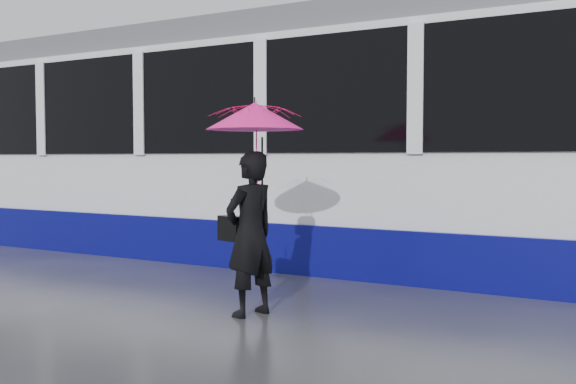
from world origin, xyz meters
The scene contains 6 objects.
ground centered at (0.00, 0.00, 0.00)m, with size 90.00×90.00×0.00m, color #29292E.
rails centered at (0.00, 2.50, 0.01)m, with size 34.00×1.51×0.02m.
tram centered at (2.52, 2.50, 1.64)m, with size 26.00×2.56×3.35m.
woman centered at (1.14, -0.75, 0.75)m, with size 0.55×0.36×1.50m, color black.
umbrella centered at (1.19, -0.75, 1.64)m, with size 1.08×1.08×1.01m.
handbag centered at (0.92, -0.73, 0.78)m, with size 0.29×0.18×0.41m.
Camera 1 is at (4.24, -5.64, 1.43)m, focal length 40.00 mm.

